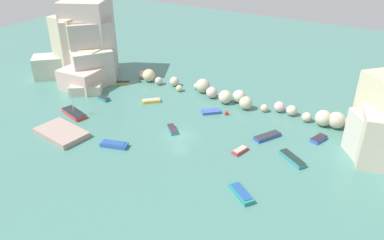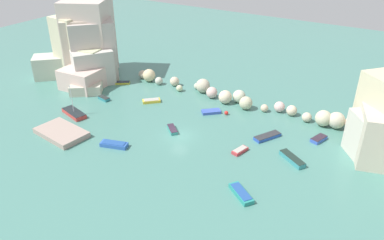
# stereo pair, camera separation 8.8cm
# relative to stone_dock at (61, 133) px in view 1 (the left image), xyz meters

# --- Properties ---
(cove_water) EXTENTS (160.00, 160.00, 0.00)m
(cove_water) POSITION_rel_stone_dock_xyz_m (15.31, 9.19, -0.41)
(cove_water) COLOR #487F74
(cove_water) RESTS_ON ground
(cliff_headland_left) EXTENTS (19.17, 16.81, 15.28)m
(cliff_headland_left) POSITION_rel_stone_dock_xyz_m (-13.57, 19.32, 5.24)
(cliff_headland_left) COLOR beige
(cliff_headland_left) RESTS_ON ground
(rock_breakwater) EXTENTS (42.92, 4.64, 2.64)m
(rock_breakwater) POSITION_rel_stone_dock_xyz_m (19.25, 24.08, 0.73)
(rock_breakwater) COLOR #C4B29B
(rock_breakwater) RESTS_ON ground
(stone_dock) EXTENTS (8.41, 5.66, 0.82)m
(stone_dock) POSITION_rel_stone_dock_xyz_m (0.00, 0.00, 0.00)
(stone_dock) COLOR #A58E82
(stone_dock) RESTS_ON ground
(channel_buoy) EXTENTS (0.68, 0.68, 0.68)m
(channel_buoy) POSITION_rel_stone_dock_xyz_m (18.25, 19.12, -0.07)
(channel_buoy) COLOR red
(channel_buoy) RESTS_ON cove_water
(moored_boat_0) EXTENTS (2.85, 2.69, 0.54)m
(moored_boat_0) POSITION_rel_stone_dock_xyz_m (13.60, 9.87, -0.14)
(moored_boat_0) COLOR teal
(moored_boat_0) RESTS_ON cove_water
(moored_boat_1) EXTENTS (5.42, 3.16, 5.41)m
(moored_boat_1) POSITION_rel_stone_dock_xyz_m (-3.35, 5.61, -0.05)
(moored_boat_1) COLOR #C33A37
(moored_boat_1) RESTS_ON cove_water
(moored_boat_2) EXTENTS (3.24, 4.45, 0.54)m
(moored_boat_2) POSITION_rel_stone_dock_xyz_m (26.94, 15.63, -0.15)
(moored_boat_2) COLOR #294FB3
(moored_boat_2) RESTS_ON cove_water
(moored_boat_3) EXTENTS (3.99, 3.39, 0.64)m
(moored_boat_3) POSITION_rel_stone_dock_xyz_m (29.22, 1.54, -0.10)
(moored_boat_3) COLOR teal
(moored_boat_3) RESTS_ON cove_water
(moored_boat_4) EXTENTS (4.17, 2.48, 0.68)m
(moored_boat_4) POSITION_rel_stone_dock_xyz_m (8.97, 1.77, -0.08)
(moored_boat_4) COLOR #305EB6
(moored_boat_4) RESTS_ON cove_water
(moored_boat_5) EXTENTS (1.65, 2.71, 0.53)m
(moored_boat_5) POSITION_rel_stone_dock_xyz_m (25.07, 10.00, -0.16)
(moored_boat_5) COLOR #BD363C
(moored_boat_5) RESTS_ON cove_water
(moored_boat_6) EXTENTS (2.49, 1.46, 0.56)m
(moored_boat_6) POSITION_rel_stone_dock_xyz_m (-3.27, 12.63, -0.13)
(moored_boat_6) COLOR teal
(moored_boat_6) RESTS_ON cove_water
(moored_boat_7) EXTENTS (3.19, 3.14, 0.55)m
(moored_boat_7) POSITION_rel_stone_dock_xyz_m (4.64, 16.37, -0.15)
(moored_boat_7) COLOR gold
(moored_boat_7) RESTS_ON cove_water
(moored_boat_8) EXTENTS (4.22, 3.31, 0.69)m
(moored_boat_8) POSITION_rel_stone_dock_xyz_m (32.05, 11.73, -0.07)
(moored_boat_8) COLOR teal
(moored_boat_8) RESTS_ON cove_water
(moored_boat_9) EXTENTS (3.32, 3.22, 0.48)m
(moored_boat_9) POSITION_rel_stone_dock_xyz_m (15.78, 18.33, -0.17)
(moored_boat_9) COLOR #3A58BD
(moored_boat_9) RESTS_ON cove_water
(moored_boat_10) EXTENTS (2.89, 2.46, 0.43)m
(moored_boat_10) POSITION_rel_stone_dock_xyz_m (-5.34, 20.10, -0.20)
(moored_boat_10) COLOR gold
(moored_boat_10) RESTS_ON cove_water
(moored_boat_11) EXTENTS (2.03, 2.94, 0.58)m
(moored_boat_11) POSITION_rel_stone_dock_xyz_m (33.69, 18.94, -0.12)
(moored_boat_11) COLOR #3657BD
(moored_boat_11) RESTS_ON cove_water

